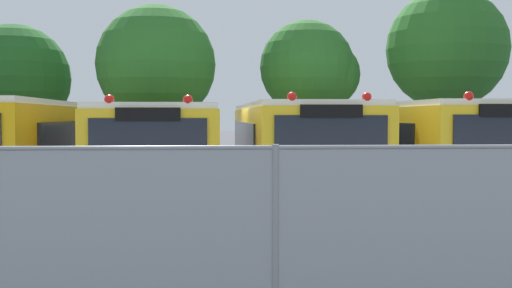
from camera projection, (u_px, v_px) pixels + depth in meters
ground_plane at (229, 207)px, 16.07m from camera, size 160.00×160.00×0.00m
school_bus_0 at (26, 150)px, 15.60m from camera, size 2.69×10.73×2.79m
school_bus_1 at (163, 152)px, 15.62m from camera, size 2.75×9.31×2.69m
school_bus_2 at (293, 150)px, 16.24m from camera, size 2.70×9.96×2.75m
school_bus_3 at (417, 149)px, 16.55m from camera, size 2.63×10.49×2.76m
tree_0 at (14, 80)px, 24.99m from camera, size 4.29×4.29×5.93m
tree_1 at (159, 65)px, 24.16m from camera, size 4.54×4.54×6.53m
tree_2 at (312, 70)px, 24.28m from camera, size 3.85×3.62×5.98m
tree_3 at (449, 51)px, 24.60m from camera, size 4.70×4.70×7.26m
chainlink_fence at (275, 251)px, 5.89m from camera, size 15.52×0.07×2.05m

